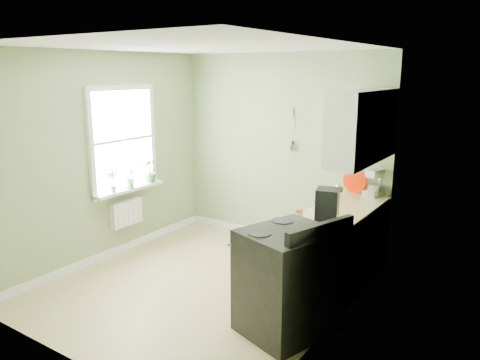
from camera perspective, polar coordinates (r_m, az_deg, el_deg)
The scene contains 21 objects.
floor at distance 5.66m, azimuth -4.41°, elevation -12.66°, with size 3.20×3.60×0.02m, color tan.
ceiling at distance 5.10m, azimuth -4.97°, elevation 16.04°, with size 3.20×3.60×0.02m, color white.
wall_back at distance 6.70m, azimuth 5.00°, elevation 3.66°, with size 3.20×0.02×2.70m, color #8DA06D.
wall_left at distance 6.32m, azimuth -16.20°, elevation 2.62°, with size 0.02×3.60×2.70m, color #8DA06D.
wall_right at distance 4.42m, azimuth 11.93°, elevation -1.55°, with size 0.02×3.60×2.70m, color #8DA06D.
base_cabinets at distance 5.69m, azimuth 12.42°, elevation -7.89°, with size 0.60×1.60×0.87m, color silver.
countertop at distance 5.55m, azimuth 12.55°, elevation -3.49°, with size 0.64×1.60×0.04m, color #CEBF7E.
upper_cabinets at distance 5.41m, azimuth 14.79°, elevation 6.36°, with size 0.35×1.40×0.80m, color silver.
window at distance 6.47m, azimuth -14.13°, elevation 4.77°, with size 0.06×1.14×1.44m.
window_sill at distance 6.54m, azimuth -13.37°, elevation -1.09°, with size 0.18×1.14×0.04m, color white.
radiator at distance 6.62m, azimuth -13.71°, elevation -3.91°, with size 0.12×0.50×0.35m, color white.
wall_utensils at distance 6.55m, azimuth 6.45°, elevation 5.31°, with size 0.02×0.14×0.58m.
stove at distance 4.55m, azimuth 5.87°, elevation -12.09°, with size 0.95×1.01×1.14m.
stand_mixer at distance 6.14m, azimuth 16.22°, elevation -0.36°, with size 0.26×0.34×0.38m.
kettle at distance 5.95m, azimuth 11.80°, elevation -1.28°, with size 0.17×0.10×0.17m.
coffee_maker at distance 4.84m, azimuth 10.54°, elevation -3.37°, with size 0.28×0.29×0.38m.
red_tray at distance 6.21m, azimuth 13.79°, elevation -0.10°, with size 0.31×0.31×0.02m, color #B41B00.
jar at distance 5.03m, azimuth 7.22°, elevation -4.22°, with size 0.08×0.08×0.09m.
plant_a at distance 6.31m, azimuth -15.30°, elevation -0.17°, with size 0.15×0.11×0.29m, color #43813A.
plant_b at distance 6.51m, azimuth -13.25°, elevation 0.30°, with size 0.15×0.12×0.28m, color #43813A.
plant_c at distance 6.76m, azimuth -10.94°, elevation 1.09°, with size 0.18×0.18×0.33m, color #43813A.
Camera 1 is at (3.18, -3.98, 2.45)m, focal length 35.00 mm.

